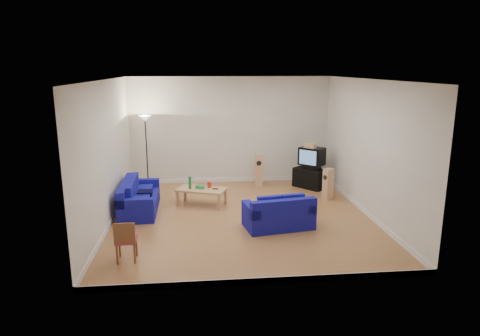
{
  "coord_description": "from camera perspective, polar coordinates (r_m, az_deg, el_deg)",
  "views": [
    {
      "loc": [
        -1.01,
        -9.54,
        3.47
      ],
      "look_at": [
        0.0,
        0.4,
        1.1
      ],
      "focal_mm": 32.0,
      "sensor_mm": 36.0,
      "label": 1
    }
  ],
  "objects": [
    {
      "name": "tissue_box",
      "position": [
        10.94,
        -5.35,
        -2.54
      ],
      "size": [
        0.24,
        0.2,
        0.09
      ],
      "primitive_type": "cube",
      "rotation": [
        0.0,
        0.0,
        -0.47
      ],
      "color": "green",
      "rests_on": "coffee_table"
    },
    {
      "name": "av_receiver",
      "position": [
        12.64,
        9.54,
        0.11
      ],
      "size": [
        0.59,
        0.56,
        0.11
      ],
      "primitive_type": "cube",
      "rotation": [
        0.0,
        0.0,
        -0.6
      ],
      "color": "black",
      "rests_on": "tv_stand"
    },
    {
      "name": "coffee_table",
      "position": [
        10.96,
        -5.17,
        -3.03
      ],
      "size": [
        1.36,
        1.02,
        0.44
      ],
      "rotation": [
        0.0,
        0.0,
        -0.38
      ],
      "color": "tan",
      "rests_on": "ground"
    },
    {
      "name": "room",
      "position": [
        9.79,
        0.24,
        1.99
      ],
      "size": [
        6.01,
        6.51,
        3.21
      ],
      "color": "brown",
      "rests_on": "ground"
    },
    {
      "name": "red_canister",
      "position": [
        11.01,
        -4.1,
        -2.24
      ],
      "size": [
        0.14,
        0.14,
        0.15
      ],
      "primitive_type": "cylinder",
      "rotation": [
        0.0,
        0.0,
        -0.5
      ],
      "color": "red",
      "rests_on": "coffee_table"
    },
    {
      "name": "sofa_three_seat",
      "position": [
        10.83,
        -13.5,
        -4.19
      ],
      "size": [
        0.86,
        1.95,
        0.75
      ],
      "rotation": [
        0.0,
        0.0,
        -1.56
      ],
      "color": "navy",
      "rests_on": "ground"
    },
    {
      "name": "bottle",
      "position": [
        10.94,
        -6.69,
        -1.96
      ],
      "size": [
        0.08,
        0.08,
        0.31
      ],
      "primitive_type": "cylinder",
      "rotation": [
        0.0,
        0.0,
        0.03
      ],
      "color": "#197233",
      "rests_on": "coffee_table"
    },
    {
      "name": "dining_chair",
      "position": [
        8.1,
        -15.0,
        -9.13
      ],
      "size": [
        0.38,
        0.38,
        0.79
      ],
      "rotation": [
        0.0,
        0.0,
        0.02
      ],
      "color": "brown",
      "rests_on": "ground"
    },
    {
      "name": "centre_speaker",
      "position": [
        12.49,
        9.3,
        2.93
      ],
      "size": [
        0.34,
        0.36,
        0.12
      ],
      "primitive_type": "cube",
      "rotation": [
        0.0,
        0.0,
        -0.85
      ],
      "color": "tan",
      "rests_on": "television"
    },
    {
      "name": "speaker_left",
      "position": [
        12.73,
        2.5,
        -0.22
      ],
      "size": [
        0.25,
        0.32,
        0.97
      ],
      "rotation": [
        0.0,
        0.0,
        -0.1
      ],
      "color": "tan",
      "rests_on": "ground"
    },
    {
      "name": "sofa_loveseat",
      "position": [
        9.49,
        5.24,
        -6.39
      ],
      "size": [
        1.58,
        1.05,
        0.73
      ],
      "rotation": [
        0.0,
        0.0,
        0.17
      ],
      "color": "navy",
      "rests_on": "ground"
    },
    {
      "name": "speaker_right",
      "position": [
        11.67,
        11.66,
        -2.09
      ],
      "size": [
        0.31,
        0.29,
        0.84
      ],
      "rotation": [
        0.0,
        0.0,
        -1.04
      ],
      "color": "tan",
      "rests_on": "ground"
    },
    {
      "name": "remote",
      "position": [
        10.88,
        -3.29,
        -2.78
      ],
      "size": [
        0.16,
        0.08,
        0.02
      ],
      "primitive_type": "cube",
      "rotation": [
        0.0,
        0.0,
        -0.24
      ],
      "color": "black",
      "rests_on": "coffee_table"
    },
    {
      "name": "tv_stand",
      "position": [
        12.73,
        9.31,
        -1.34
      ],
      "size": [
        0.99,
        1.04,
        0.56
      ],
      "primitive_type": "cube",
      "rotation": [
        0.0,
        0.0,
        -0.87
      ],
      "color": "black",
      "rests_on": "ground"
    },
    {
      "name": "television",
      "position": [
        12.64,
        9.55,
        1.56
      ],
      "size": [
        0.82,
        0.81,
        0.52
      ],
      "rotation": [
        0.0,
        0.0,
        -0.75
      ],
      "color": "black",
      "rests_on": "av_receiver"
    },
    {
      "name": "floor_lamp",
      "position": [
        12.35,
        -12.49,
        5.13
      ],
      "size": [
        0.37,
        0.37,
        2.15
      ],
      "color": "black",
      "rests_on": "ground"
    }
  ]
}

